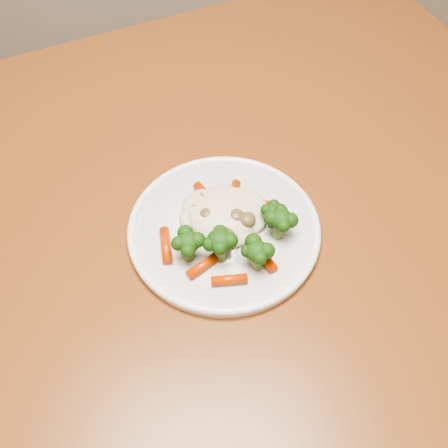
# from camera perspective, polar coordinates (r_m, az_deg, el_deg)

# --- Properties ---
(dining_table) EXTENTS (1.46, 1.19, 0.75)m
(dining_table) POSITION_cam_1_polar(r_m,az_deg,el_deg) (0.79, -8.21, -4.90)
(dining_table) COLOR brown
(dining_table) RESTS_ON ground
(plate) EXTENTS (0.24, 0.24, 0.01)m
(plate) POSITION_cam_1_polar(r_m,az_deg,el_deg) (0.70, 0.00, -0.71)
(plate) COLOR white
(plate) RESTS_ON dining_table
(meal) EXTENTS (0.17, 0.16, 0.04)m
(meal) POSITION_cam_1_polar(r_m,az_deg,el_deg) (0.68, 0.64, -0.13)
(meal) COLOR beige
(meal) RESTS_ON plate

